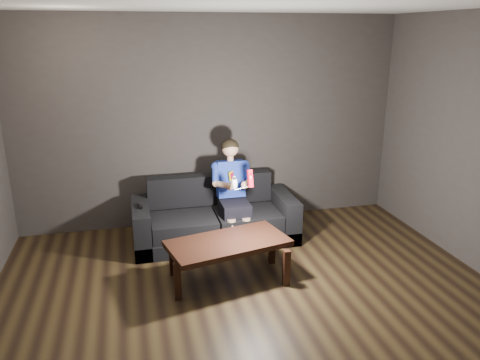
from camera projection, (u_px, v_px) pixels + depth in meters
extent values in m
plane|color=black|center=(265.00, 324.00, 4.14)|extent=(5.00, 5.00, 0.00)
cube|color=#3C3633|center=(212.00, 123.00, 6.05)|extent=(5.00, 0.04, 2.70)
cube|color=black|center=(215.00, 234.00, 5.78)|extent=(1.96, 0.85, 0.17)
cube|color=black|center=(184.00, 226.00, 5.56)|extent=(0.77, 0.60, 0.21)
cube|color=black|center=(248.00, 220.00, 5.73)|extent=(0.77, 0.60, 0.21)
cube|color=black|center=(210.00, 189.00, 5.94)|extent=(1.57, 0.20, 0.38)
cube|color=black|center=(142.00, 227.00, 5.53)|extent=(0.20, 0.85, 0.54)
cube|color=black|center=(283.00, 214.00, 5.93)|extent=(0.20, 0.85, 0.54)
cube|color=black|center=(235.00, 208.00, 5.62)|extent=(0.33, 0.42, 0.16)
cube|color=#192595|center=(230.00, 179.00, 5.73)|extent=(0.33, 0.24, 0.46)
cube|color=#E3D800|center=(232.00, 176.00, 5.63)|extent=(0.10, 0.10, 0.11)
cube|color=#B9082C|center=(232.00, 176.00, 5.62)|extent=(0.07, 0.07, 0.07)
cylinder|color=#DFA883|center=(230.00, 159.00, 5.66)|extent=(0.08, 0.08, 0.07)
sphere|color=#DFA883|center=(230.00, 148.00, 5.62)|extent=(0.20, 0.20, 0.20)
ellipsoid|color=black|center=(230.00, 146.00, 5.62)|extent=(0.21, 0.21, 0.18)
cylinder|color=#192595|center=(215.00, 175.00, 5.60)|extent=(0.09, 0.25, 0.21)
cylinder|color=#192595|center=(248.00, 173.00, 5.69)|extent=(0.09, 0.25, 0.21)
cylinder|color=#DFA883|center=(223.00, 183.00, 5.46)|extent=(0.16, 0.26, 0.11)
cylinder|color=#DFA883|center=(248.00, 181.00, 5.53)|extent=(0.16, 0.26, 0.11)
sphere|color=#DFA883|center=(230.00, 186.00, 5.38)|extent=(0.09, 0.09, 0.09)
sphere|color=#DFA883|center=(245.00, 185.00, 5.42)|extent=(0.09, 0.09, 0.09)
cylinder|color=#DFA883|center=(231.00, 234.00, 5.47)|extent=(0.10, 0.10, 0.38)
cylinder|color=#DFA883|center=(246.00, 233.00, 5.51)|extent=(0.10, 0.10, 0.38)
cube|color=red|center=(250.00, 178.00, 5.15)|extent=(0.06, 0.08, 0.20)
cube|color=maroon|center=(251.00, 174.00, 5.11)|extent=(0.03, 0.02, 0.03)
cylinder|color=silver|center=(251.00, 180.00, 5.14)|extent=(0.02, 0.01, 0.02)
ellipsoid|color=silver|center=(235.00, 183.00, 5.13)|extent=(0.06, 0.10, 0.16)
cylinder|color=black|center=(235.00, 179.00, 5.08)|extent=(0.03, 0.01, 0.03)
cube|color=black|center=(140.00, 206.00, 5.40)|extent=(0.05, 0.16, 0.03)
cube|color=black|center=(140.00, 203.00, 5.44)|extent=(0.02, 0.02, 0.00)
cube|color=black|center=(228.00, 243.00, 4.77)|extent=(1.32, 0.86, 0.06)
cube|color=black|center=(178.00, 281.00, 4.48)|extent=(0.07, 0.07, 0.39)
cube|color=black|center=(286.00, 268.00, 4.73)|extent=(0.07, 0.07, 0.39)
cube|color=black|center=(172.00, 258.00, 4.94)|extent=(0.07, 0.07, 0.39)
cube|color=black|center=(272.00, 247.00, 5.19)|extent=(0.07, 0.07, 0.39)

